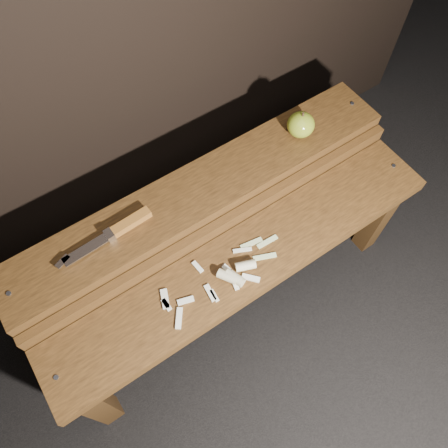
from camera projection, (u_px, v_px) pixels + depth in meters
ground at (233, 296)px, 1.58m from camera, size 60.00×60.00×0.00m
bench_front_tier at (248, 271)px, 1.25m from camera, size 1.20×0.20×0.42m
bench_rear_tier at (204, 204)px, 1.29m from camera, size 1.20×0.21×0.50m
apple at (301, 125)px, 1.28m from camera, size 0.08×0.08×0.09m
knife at (120, 229)px, 1.14m from camera, size 0.28×0.04×0.02m
apple_scraps at (230, 275)px, 1.16m from camera, size 0.37×0.15×0.03m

